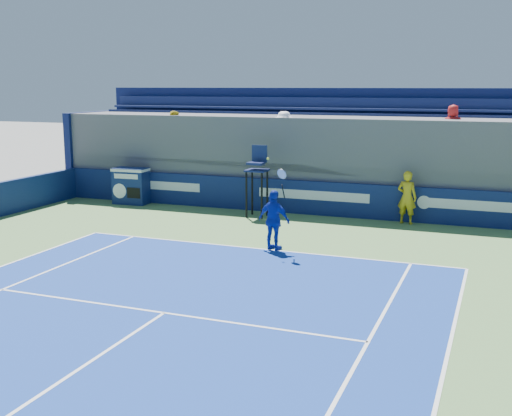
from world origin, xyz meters
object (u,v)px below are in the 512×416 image
at_px(match_clock, 131,185).
at_px(tennis_player, 274,220).
at_px(umpire_chair, 257,173).
at_px(ball_person, 407,197).

height_order(match_clock, tennis_player, tennis_player).
xyz_separation_m(umpire_chair, tennis_player, (2.09, -4.13, -0.67)).
bearing_deg(umpire_chair, tennis_player, -63.12).
distance_m(ball_person, tennis_player, 5.62).
bearing_deg(match_clock, umpire_chair, -5.51).
distance_m(match_clock, umpire_chair, 5.48).
relative_size(ball_person, tennis_player, 0.68).
height_order(umpire_chair, tennis_player, tennis_player).
bearing_deg(umpire_chair, ball_person, 7.67).
relative_size(match_clock, tennis_player, 0.54).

